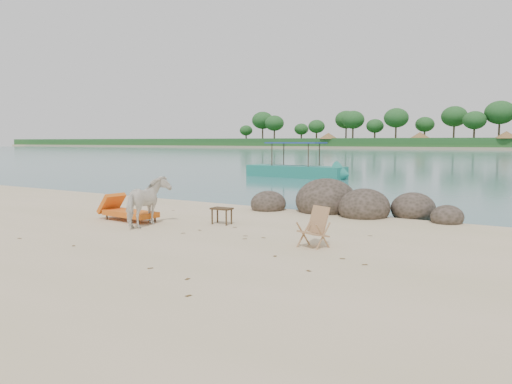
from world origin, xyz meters
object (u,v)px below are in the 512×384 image
cow (148,203)px  side_table (222,217)px  boulders (345,205)px  lounge_chair (130,211)px  deck_chair (313,229)px  boat_near (296,148)px

cow → side_table: (1.43, 1.26, -0.42)m
boulders → lounge_chair: (-4.37, -4.69, 0.04)m
cow → side_table: cow is taller
boulders → side_table: bearing=-116.9°
side_table → lounge_chair: size_ratio=0.26×
deck_chair → side_table: bearing=-179.3°
lounge_chair → boulders: bearing=51.2°
boulders → deck_chair: boulders is taller
cow → lounge_chair: (-1.02, 0.36, -0.33)m
side_table → cow: bearing=-143.0°
lounge_chair → boat_near: 18.88m
cow → boulders: bearing=-139.8°
boulders → deck_chair: size_ratio=7.65×
cow → deck_chair: bearing=163.1°
side_table → boat_near: size_ratio=0.07×
boulders → lounge_chair: size_ratio=3.11×
cow → side_table: size_ratio=2.80×
side_table → lounge_chair: 2.62m
cow → boat_near: boat_near is taller
lounge_chair → deck_chair: deck_chair is taller
cow → boat_near: (-5.58, 18.63, 1.14)m
boulders → boat_near: 16.32m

